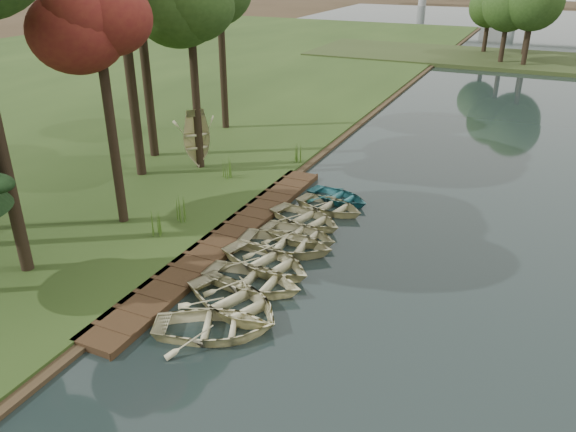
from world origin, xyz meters
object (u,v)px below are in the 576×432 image
at_px(rowboat_1, 234,299).
at_px(rowboat_2, 253,278).
at_px(rowboat_0, 213,324).
at_px(stored_rowboat, 198,162).
at_px(boardwalk, 228,238).

height_order(rowboat_1, rowboat_2, rowboat_1).
distance_m(rowboat_0, stored_rowboat, 14.60).
bearing_deg(rowboat_1, rowboat_2, 25.53).
xyz_separation_m(rowboat_0, rowboat_1, (-0.08, 1.44, 0.02)).
xyz_separation_m(rowboat_0, rowboat_2, (-0.17, 2.90, 0.00)).
relative_size(boardwalk, stored_rowboat, 5.01).
bearing_deg(boardwalk, rowboat_0, -63.56).
relative_size(rowboat_0, rowboat_2, 1.00).
relative_size(rowboat_1, rowboat_2, 1.06).
height_order(rowboat_2, stored_rowboat, stored_rowboat).
distance_m(rowboat_1, stored_rowboat, 13.39).
distance_m(boardwalk, rowboat_1, 5.08).
distance_m(rowboat_1, rowboat_2, 1.47).
distance_m(boardwalk, rowboat_0, 6.37).
bearing_deg(rowboat_2, stored_rowboat, 42.50).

